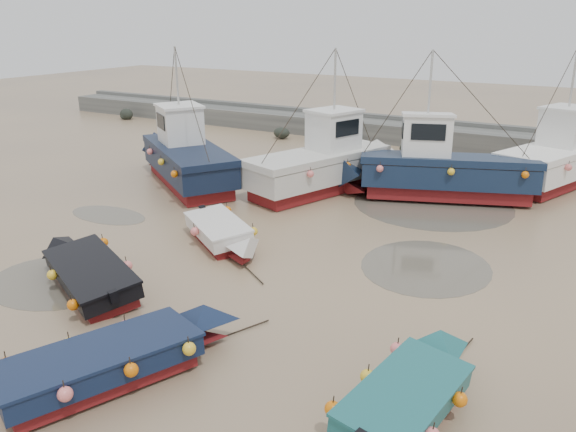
% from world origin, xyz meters
% --- Properties ---
extents(ground, '(120.00, 120.00, 0.00)m').
position_xyz_m(ground, '(0.00, 0.00, 0.00)').
color(ground, '#9F845F').
rests_on(ground, ground).
extents(seawall, '(60.00, 4.92, 1.50)m').
position_xyz_m(seawall, '(0.05, 21.99, 0.63)').
color(seawall, slate).
rests_on(seawall, ground).
extents(puddle_a, '(4.21, 4.21, 0.01)m').
position_xyz_m(puddle_a, '(-4.47, -2.19, 0.00)').
color(puddle_a, '#595346').
rests_on(puddle_a, ground).
extents(puddle_b, '(4.04, 4.04, 0.01)m').
position_xyz_m(puddle_b, '(4.90, 4.34, 0.00)').
color(puddle_b, '#595346').
rests_on(puddle_b, ground).
extents(puddle_c, '(3.57, 3.57, 0.01)m').
position_xyz_m(puddle_c, '(-7.63, 2.88, 0.00)').
color(puddle_c, '#595346').
rests_on(puddle_c, ground).
extents(puddle_d, '(6.63, 6.63, 0.01)m').
position_xyz_m(puddle_d, '(3.29, 10.69, 0.00)').
color(puddle_d, '#595346').
rests_on(puddle_d, ground).
extents(dinghy_1, '(3.69, 6.28, 1.43)m').
position_xyz_m(dinghy_1, '(0.73, -4.72, 0.54)').
color(dinghy_1, maroon).
rests_on(dinghy_1, ground).
extents(dinghy_2, '(2.24, 5.46, 1.43)m').
position_xyz_m(dinghy_2, '(6.66, -2.71, 0.56)').
color(dinghy_2, maroon).
rests_on(dinghy_2, ground).
extents(dinghy_4, '(6.17, 3.59, 1.43)m').
position_xyz_m(dinghy_4, '(-3.33, -1.86, 0.54)').
color(dinghy_4, maroon).
rests_on(dinghy_4, ground).
extents(dinghy_5, '(4.84, 3.61, 1.43)m').
position_xyz_m(dinghy_5, '(-1.68, 2.52, 0.56)').
color(dinghy_5, maroon).
rests_on(dinghy_5, ground).
extents(cabin_boat_0, '(9.30, 7.02, 6.22)m').
position_xyz_m(cabin_boat_0, '(-8.03, 8.23, 1.33)').
color(cabin_boat_0, maroon).
rests_on(cabin_boat_0, ground).
extents(cabin_boat_1, '(5.05, 9.92, 6.22)m').
position_xyz_m(cabin_boat_1, '(-1.51, 10.39, 1.34)').
color(cabin_boat_1, maroon).
rests_on(cabin_boat_1, ground).
extents(cabin_boat_2, '(10.34, 5.42, 6.22)m').
position_xyz_m(cabin_boat_2, '(2.93, 11.60, 1.33)').
color(cabin_boat_2, maroon).
rests_on(cabin_boat_2, ground).
extents(cabin_boat_3, '(5.10, 9.08, 6.22)m').
position_xyz_m(cabin_boat_3, '(7.53, 16.56, 1.37)').
color(cabin_boat_3, maroon).
rests_on(cabin_boat_3, ground).
extents(person, '(0.72, 0.56, 1.72)m').
position_xyz_m(person, '(-4.89, 6.48, 0.00)').
color(person, '#19223A').
rests_on(person, ground).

